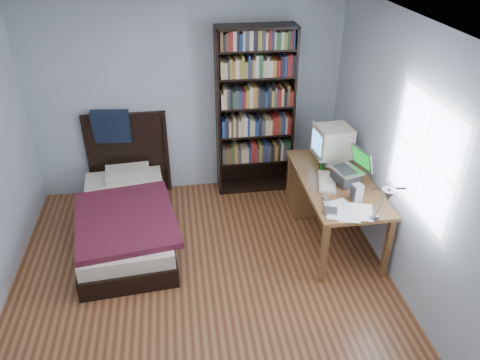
{
  "coord_description": "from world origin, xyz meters",
  "views": [
    {
      "loc": [
        -0.14,
        -3.37,
        3.27
      ],
      "look_at": [
        0.43,
        0.59,
        0.92
      ],
      "focal_mm": 35.0,
      "sensor_mm": 36.0,
      "label": 1
    }
  ],
  "objects": [
    {
      "name": "room",
      "position": [
        0.03,
        -0.0,
        1.25
      ],
      "size": [
        4.2,
        4.24,
        2.5
      ],
      "color": "#592F1A",
      "rests_on": "ground"
    },
    {
      "name": "desk",
      "position": [
        1.5,
        1.17,
        0.41
      ],
      "size": [
        0.75,
        1.54,
        0.73
      ],
      "color": "brown",
      "rests_on": "floor"
    },
    {
      "name": "crt_monitor",
      "position": [
        1.57,
        1.18,
        0.98
      ],
      "size": [
        0.41,
        0.38,
        0.43
      ],
      "color": "beige",
      "rests_on": "desk"
    },
    {
      "name": "laptop",
      "position": [
        1.59,
        0.69,
        0.84
      ],
      "size": [
        0.4,
        0.38,
        0.4
      ],
      "color": "#2D2D30",
      "rests_on": "desk"
    },
    {
      "name": "desk_lamp",
      "position": [
        1.51,
        -0.36,
        1.22
      ],
      "size": [
        0.23,
        0.51,
        0.61
      ],
      "color": "#99999E",
      "rests_on": "desk"
    },
    {
      "name": "keyboard",
      "position": [
        1.38,
        0.71,
        0.75
      ],
      "size": [
        0.28,
        0.47,
        0.04
      ],
      "primitive_type": "cube",
      "rotation": [
        0.0,
        0.07,
        -0.26
      ],
      "color": "#BDB39E",
      "rests_on": "desk"
    },
    {
      "name": "speaker",
      "position": [
        1.57,
        0.35,
        0.82
      ],
      "size": [
        0.11,
        0.11,
        0.18
      ],
      "primitive_type": "cube",
      "rotation": [
        0.0,
        0.0,
        0.25
      ],
      "color": "gray",
      "rests_on": "desk"
    },
    {
      "name": "soda_can",
      "position": [
        1.39,
        0.96,
        0.79
      ],
      "size": [
        0.07,
        0.07,
        0.12
      ],
      "primitive_type": "cylinder",
      "color": "#07340C",
      "rests_on": "desk"
    },
    {
      "name": "mouse",
      "position": [
        1.5,
        1.05,
        0.75
      ],
      "size": [
        0.07,
        0.12,
        0.04
      ],
      "primitive_type": "ellipsoid",
      "color": "silver",
      "rests_on": "desk"
    },
    {
      "name": "phone_silver",
      "position": [
        1.27,
        0.42,
        0.74
      ],
      "size": [
        0.06,
        0.1,
        0.02
      ],
      "primitive_type": "cube",
      "rotation": [
        0.0,
        0.0,
        0.15
      ],
      "color": "#BABBBF",
      "rests_on": "desk"
    },
    {
      "name": "phone_grey",
      "position": [
        1.25,
        0.3,
        0.74
      ],
      "size": [
        0.07,
        0.1,
        0.02
      ],
      "primitive_type": "cube",
      "rotation": [
        0.0,
        0.0,
        -0.23
      ],
      "color": "gray",
      "rests_on": "desk"
    },
    {
      "name": "external_drive",
      "position": [
        1.26,
        0.18,
        0.74
      ],
      "size": [
        0.15,
        0.15,
        0.02
      ],
      "primitive_type": "cube",
      "rotation": [
        0.0,
        0.0,
        -0.33
      ],
      "color": "gray",
      "rests_on": "desk"
    },
    {
      "name": "bookshelf",
      "position": [
        0.81,
        1.94,
        1.06
      ],
      "size": [
        0.95,
        0.3,
        2.11
      ],
      "color": "black",
      "rests_on": "floor"
    },
    {
      "name": "bed",
      "position": [
        -0.79,
        1.14,
        0.26
      ],
      "size": [
        1.19,
        2.08,
        1.16
      ],
      "color": "black",
      "rests_on": "floor"
    }
  ]
}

